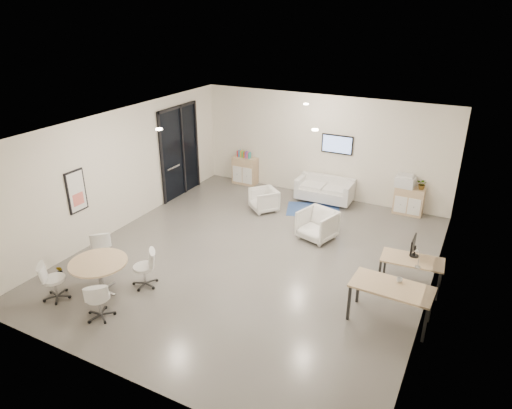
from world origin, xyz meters
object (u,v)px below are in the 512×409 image
object	(u,v)px
sideboard_right	(409,201)
desk_rear	(412,262)
round_table	(99,265)
armchair_left	(264,199)
loveseat	(325,190)
sideboard_left	(245,171)
desk_front	(392,290)
armchair_right	(317,224)

from	to	relation	value
sideboard_right	desk_rear	size ratio (longest dim) A/B	0.62
desk_rear	round_table	bearing A→B (deg)	-155.00
armchair_left	round_table	distance (m)	5.49
sideboard_right	loveseat	distance (m)	2.49
sideboard_left	desk_front	xyz separation A→B (m)	(6.03, -5.25, 0.24)
desk_rear	round_table	size ratio (longest dim) A/B	1.11
loveseat	armchair_left	size ratio (longest dim) A/B	2.33
armchair_left	loveseat	bearing A→B (deg)	88.09
sideboard_left	desk_front	size ratio (longest dim) A/B	0.60
armchair_left	armchair_right	distance (m)	2.25
sideboard_left	loveseat	distance (m)	2.95
sideboard_right	loveseat	bearing A→B (deg)	-175.23
loveseat	armchair_left	xyz separation A→B (m)	(-1.37, -1.52, 0.02)
armchair_left	armchair_right	xyz separation A→B (m)	(2.03, -0.96, 0.06)
sideboard_left	armchair_left	distance (m)	2.33
desk_rear	desk_front	world-z (taller)	desk_front
loveseat	desk_front	world-z (taller)	desk_front
sideboard_left	desk_rear	bearing A→B (deg)	-31.87
armchair_right	desk_front	size ratio (longest dim) A/B	0.56
loveseat	desk_rear	size ratio (longest dim) A/B	1.30
armchair_left	desk_rear	bearing A→B (deg)	15.22
round_table	armchair_right	bearing A→B (deg)	53.81
sideboard_left	desk_rear	distance (m)	7.27
sideboard_right	armchair_right	size ratio (longest dim) A/B	0.96
armchair_left	armchair_right	bearing A→B (deg)	14.65
loveseat	round_table	size ratio (longest dim) A/B	1.44
desk_rear	armchair_right	bearing A→B (deg)	151.48
armchair_right	desk_rear	bearing A→B (deg)	-7.81
sideboard_left	loveseat	size ratio (longest dim) A/B	0.54
loveseat	armchair_right	bearing A→B (deg)	-76.18
loveseat	armchair_right	size ratio (longest dim) A/B	2.00
round_table	armchair_left	bearing A→B (deg)	77.51
sideboard_right	round_table	xyz separation A→B (m)	(-5.03, -7.09, 0.24)
armchair_right	sideboard_right	bearing A→B (deg)	72.45
loveseat	round_table	xyz separation A→B (m)	(-2.55, -6.88, 0.30)
sideboard_right	armchair_left	xyz separation A→B (m)	(-3.85, -1.73, -0.04)
sideboard_right	desk_front	bearing A→B (deg)	-83.40
sideboard_left	armchair_right	bearing A→B (deg)	-36.63
armchair_right	desk_rear	size ratio (longest dim) A/B	0.65
armchair_right	desk_front	bearing A→B (deg)	-30.20
armchair_right	round_table	world-z (taller)	armchair_right
sideboard_right	round_table	world-z (taller)	sideboard_right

